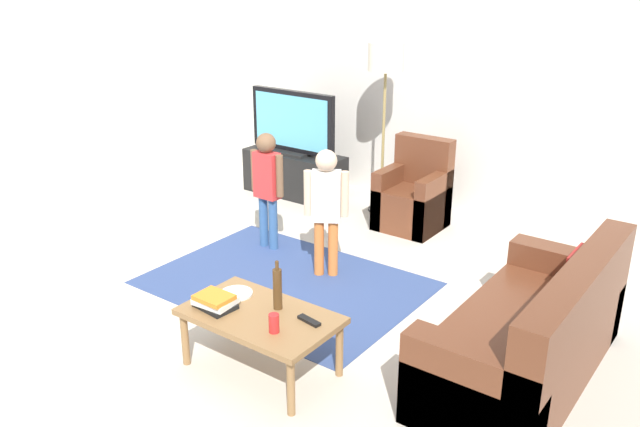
# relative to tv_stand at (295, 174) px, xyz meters

# --- Properties ---
(ground) EXTENTS (7.80, 7.80, 0.00)m
(ground) POSITION_rel_tv_stand_xyz_m (1.61, -2.30, -0.24)
(ground) COLOR beige
(wall_back) EXTENTS (6.00, 0.12, 2.70)m
(wall_back) POSITION_rel_tv_stand_xyz_m (1.61, 0.70, 1.11)
(wall_back) COLOR silver
(wall_back) RESTS_ON ground
(wall_left) EXTENTS (0.12, 6.00, 2.70)m
(wall_left) POSITION_rel_tv_stand_xyz_m (-1.39, -2.30, 1.11)
(wall_left) COLOR silver
(wall_left) RESTS_ON ground
(area_rug) EXTENTS (2.20, 1.60, 0.01)m
(area_rug) POSITION_rel_tv_stand_xyz_m (1.35, -1.82, -0.24)
(area_rug) COLOR #33477A
(area_rug) RESTS_ON ground
(tv_stand) EXTENTS (1.20, 0.44, 0.50)m
(tv_stand) POSITION_rel_tv_stand_xyz_m (0.00, 0.00, 0.00)
(tv_stand) COLOR black
(tv_stand) RESTS_ON ground
(tv) EXTENTS (1.10, 0.28, 0.71)m
(tv) POSITION_rel_tv_stand_xyz_m (-0.00, -0.02, 0.60)
(tv) COLOR black
(tv) RESTS_ON tv_stand
(couch) EXTENTS (0.80, 1.80, 0.86)m
(couch) POSITION_rel_tv_stand_xyz_m (3.49, -1.93, 0.05)
(couch) COLOR brown
(couch) RESTS_ON ground
(armchair) EXTENTS (0.60, 0.60, 0.90)m
(armchair) POSITION_rel_tv_stand_xyz_m (1.58, -0.04, 0.05)
(armchair) COLOR brown
(armchair) RESTS_ON ground
(floor_lamp) EXTENTS (0.36, 0.36, 1.78)m
(floor_lamp) POSITION_rel_tv_stand_xyz_m (1.07, 0.15, 1.30)
(floor_lamp) COLOR #262626
(floor_lamp) RESTS_ON ground
(child_near_tv) EXTENTS (0.37, 0.18, 1.10)m
(child_near_tv) POSITION_rel_tv_stand_xyz_m (0.74, -1.33, 0.42)
(child_near_tv) COLOR #33598C
(child_near_tv) RESTS_ON ground
(child_center) EXTENTS (0.33, 0.24, 1.11)m
(child_center) POSITION_rel_tv_stand_xyz_m (1.52, -1.48, 0.42)
(child_center) COLOR orange
(child_center) RESTS_ON ground
(coffee_table) EXTENTS (1.00, 0.60, 0.42)m
(coffee_table) POSITION_rel_tv_stand_xyz_m (2.01, -2.89, 0.13)
(coffee_table) COLOR olive
(coffee_table) RESTS_ON ground
(book_stack) EXTENTS (0.28, 0.22, 0.10)m
(book_stack) POSITION_rel_tv_stand_xyz_m (1.73, -3.01, 0.22)
(book_stack) COLOR black
(book_stack) RESTS_ON coffee_table
(bottle) EXTENTS (0.06, 0.06, 0.34)m
(bottle) POSITION_rel_tv_stand_xyz_m (2.06, -2.77, 0.32)
(bottle) COLOR #4C3319
(bottle) RESTS_ON coffee_table
(tv_remote) EXTENTS (0.18, 0.07, 0.02)m
(tv_remote) POSITION_rel_tv_stand_xyz_m (2.33, -2.79, 0.19)
(tv_remote) COLOR black
(tv_remote) RESTS_ON coffee_table
(soda_can) EXTENTS (0.07, 0.07, 0.12)m
(soda_can) POSITION_rel_tv_stand_xyz_m (2.23, -3.01, 0.24)
(soda_can) COLOR red
(soda_can) RESTS_ON coffee_table
(plate) EXTENTS (0.22, 0.22, 0.02)m
(plate) POSITION_rel_tv_stand_xyz_m (1.71, -2.79, 0.18)
(plate) COLOR white
(plate) RESTS_ON coffee_table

